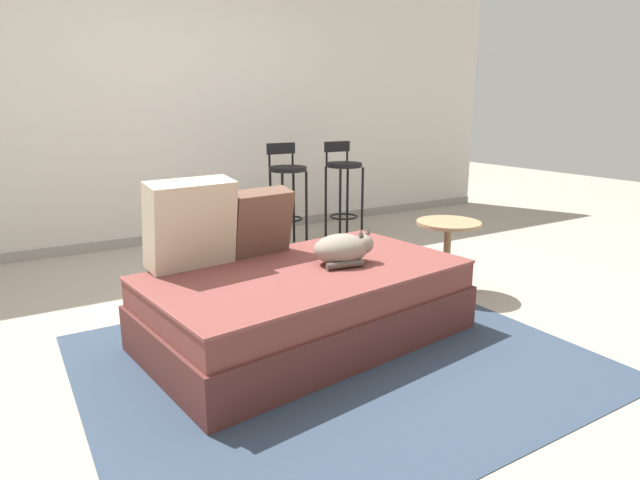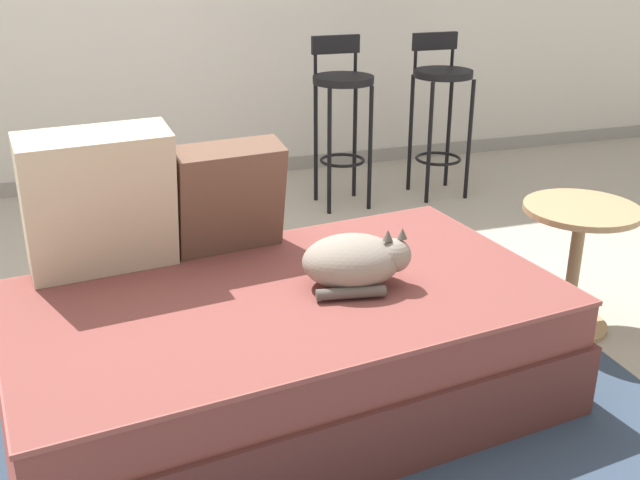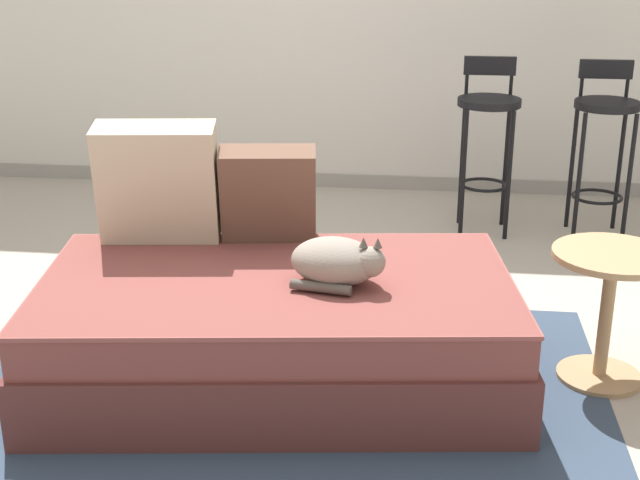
% 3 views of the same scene
% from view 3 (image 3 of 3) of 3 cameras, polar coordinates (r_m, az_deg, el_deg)
% --- Properties ---
extents(ground_plane, '(16.00, 16.00, 0.00)m').
position_cam_3_polar(ground_plane, '(3.80, -1.73, -6.01)').
color(ground_plane, '#A89E8E').
rests_on(ground_plane, ground).
extents(wall_baseboard_trim, '(8.00, 0.02, 0.09)m').
position_cam_3_polar(wall_baseboard_trim, '(5.83, 1.39, 3.83)').
color(wall_baseboard_trim, gray).
rests_on(wall_baseboard_trim, ground).
extents(area_rug, '(2.46, 2.11, 0.01)m').
position_cam_3_polar(area_rug, '(3.19, -3.58, -11.41)').
color(area_rug, '#334256').
rests_on(area_rug, ground).
extents(couch, '(1.87, 1.22, 0.42)m').
position_cam_3_polar(couch, '(3.35, -2.76, -5.70)').
color(couch, brown).
rests_on(couch, ground).
extents(throw_pillow_corner, '(0.50, 0.30, 0.50)m').
position_cam_3_polar(throw_pillow_corner, '(3.62, -10.33, 3.64)').
color(throw_pillow_corner, beige).
rests_on(throw_pillow_corner, couch).
extents(throw_pillow_middle, '(0.40, 0.26, 0.40)m').
position_cam_3_polar(throw_pillow_middle, '(3.58, -3.33, 2.98)').
color(throw_pillow_middle, brown).
rests_on(throw_pillow_middle, couch).
extents(cat, '(0.36, 0.29, 0.20)m').
position_cam_3_polar(cat, '(3.19, 1.14, -1.39)').
color(cat, gray).
rests_on(cat, couch).
extents(bar_stool_near_window, '(0.34, 0.34, 0.95)m').
position_cam_3_polar(bar_stool_near_window, '(4.95, 10.69, 7.34)').
color(bar_stool_near_window, black).
rests_on(bar_stool_near_window, ground).
extents(bar_stool_by_doorway, '(0.34, 0.34, 0.95)m').
position_cam_3_polar(bar_stool_by_doorway, '(5.04, 17.71, 6.78)').
color(bar_stool_by_doorway, black).
rests_on(bar_stool_by_doorway, ground).
extents(side_table, '(0.44, 0.44, 0.52)m').
position_cam_3_polar(side_table, '(3.48, 17.96, -3.53)').
color(side_table, tan).
rests_on(side_table, ground).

